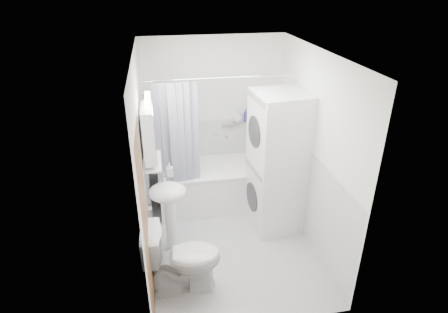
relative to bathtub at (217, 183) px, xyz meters
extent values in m
plane|color=#B7B8BC|center=(0.03, -0.92, -0.35)|extent=(2.60, 2.60, 0.00)
plane|color=white|center=(0.03, 0.38, 0.85)|extent=(2.00, 0.00, 2.00)
plane|color=white|center=(0.03, -2.22, 0.85)|extent=(2.00, 0.00, 2.00)
plane|color=white|center=(-0.97, -0.92, 0.85)|extent=(0.00, 2.60, 2.60)
plane|color=white|center=(1.03, -0.92, 0.85)|extent=(0.00, 2.60, 2.60)
plane|color=white|center=(0.03, -0.92, 2.05)|extent=(2.60, 2.60, 0.00)
plane|color=white|center=(0.03, 0.37, 0.25)|extent=(1.98, 0.00, 1.98)
plane|color=white|center=(-0.96, -0.92, 0.25)|extent=(0.00, 2.58, 2.58)
plane|color=white|center=(1.01, -0.92, 0.25)|extent=(0.00, 2.58, 2.58)
plane|color=brown|center=(-0.95, -1.80, 0.65)|extent=(0.00, 2.00, 2.00)
cylinder|color=silver|center=(-0.92, -1.47, 0.65)|extent=(0.04, 0.04, 0.04)
cube|color=white|center=(0.00, 0.00, -0.05)|extent=(1.66, 0.77, 0.61)
cube|color=white|center=(0.00, 0.00, 0.27)|extent=(1.68, 0.79, 0.03)
cube|color=silver|center=(0.00, 0.00, 0.16)|extent=(1.48, 0.59, 0.20)
cylinder|color=silver|center=(0.20, 0.33, 0.61)|extent=(0.04, 0.12, 0.04)
cylinder|color=silver|center=(0.00, -0.34, 1.65)|extent=(1.86, 0.02, 0.02)
cube|color=#141D47|center=(-0.78, -0.34, 0.90)|extent=(0.10, 0.02, 1.45)
cube|color=#141D47|center=(-0.69, -0.34, 0.90)|extent=(0.10, 0.02, 1.45)
cube|color=#141D47|center=(-0.60, -0.34, 0.90)|extent=(0.10, 0.02, 1.45)
cube|color=#141D47|center=(-0.51, -0.34, 0.90)|extent=(0.10, 0.02, 1.45)
cube|color=#141D47|center=(-0.42, -0.34, 0.90)|extent=(0.10, 0.02, 1.45)
cube|color=#141D47|center=(-0.33, -0.34, 0.90)|extent=(0.10, 0.02, 1.45)
ellipsoid|color=white|center=(-0.73, -0.94, 0.50)|extent=(0.44, 0.37, 0.20)
cylinder|color=white|center=(-0.71, -0.94, 0.02)|extent=(0.14, 0.14, 0.75)
cylinder|color=silver|center=(-0.75, -0.80, 0.62)|extent=(0.03, 0.03, 0.14)
cylinder|color=silver|center=(-0.75, -0.84, 0.68)|extent=(0.02, 0.10, 0.02)
cube|color=white|center=(-0.88, -0.82, 1.20)|extent=(0.12, 0.50, 0.60)
cube|color=white|center=(-0.82, -0.82, 1.20)|extent=(0.01, 0.47, 0.57)
cube|color=#FFEABF|center=(-0.86, -0.82, 1.58)|extent=(0.06, 0.45, 0.06)
cube|color=silver|center=(-0.86, -0.82, 0.85)|extent=(0.18, 0.54, 0.02)
cube|color=silver|center=(0.25, 0.32, 0.80)|extent=(0.22, 0.06, 0.02)
cube|color=#4F0C1F|center=(-0.91, -0.17, 1.00)|extent=(0.05, 0.33, 0.77)
cube|color=#4F0C1F|center=(-0.88, -0.17, 1.36)|extent=(0.03, 0.29, 0.08)
cylinder|color=silver|center=(-0.92, -0.17, 1.40)|extent=(0.02, 0.04, 0.02)
cube|color=white|center=(0.71, -0.62, 0.11)|extent=(0.72, 0.72, 0.93)
cylinder|color=#2D2D33|center=(0.37, -0.62, 0.11)|extent=(0.06, 0.40, 0.40)
cube|color=gray|center=(0.37, -0.62, 0.53)|extent=(0.07, 0.60, 0.08)
cube|color=white|center=(0.71, -0.62, 1.05)|extent=(0.72, 0.72, 0.93)
cylinder|color=#2D2D33|center=(0.37, -0.62, 1.04)|extent=(0.06, 0.40, 0.40)
cube|color=gray|center=(0.37, -0.62, 1.46)|extent=(0.07, 0.60, 0.08)
imported|color=white|center=(-0.63, -1.58, 0.05)|extent=(0.84, 0.50, 0.81)
imported|color=gray|center=(-0.68, -0.67, 0.60)|extent=(0.08, 0.17, 0.08)
imported|color=gray|center=(-0.86, -0.97, 0.90)|extent=(0.07, 0.18, 0.07)
imported|color=gray|center=(-0.86, -0.70, 0.91)|extent=(0.10, 0.09, 0.10)
imported|color=gray|center=(0.38, 0.32, 0.87)|extent=(0.13, 0.17, 0.13)
imported|color=#3128A2|center=(0.50, 0.32, 0.85)|extent=(0.08, 0.21, 0.08)
camera|label=1|loc=(-0.75, -4.70, 2.78)|focal=30.00mm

